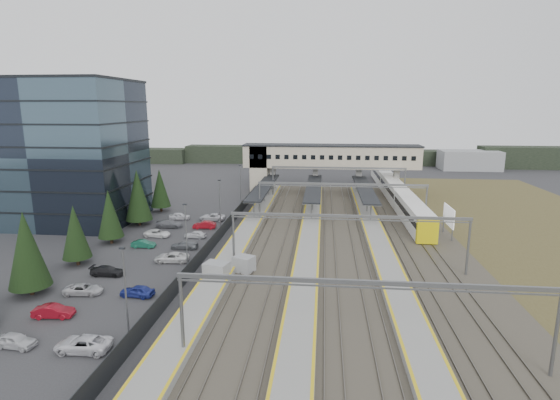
# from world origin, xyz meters

# --- Properties ---
(ground) EXTENTS (220.00, 220.00, 0.00)m
(ground) POSITION_xyz_m (0.00, 0.00, 0.00)
(ground) COLOR #2B2B2D
(ground) RESTS_ON ground
(office_building) EXTENTS (24.30, 18.30, 24.30)m
(office_building) POSITION_xyz_m (-36.00, 12.00, 12.19)
(office_building) COLOR #354956
(office_building) RESTS_ON ground
(conifer_row) EXTENTS (4.42, 49.82, 9.50)m
(conifer_row) POSITION_xyz_m (-22.00, -3.86, 4.84)
(conifer_row) COLOR black
(conifer_row) RESTS_ON ground
(car_park) EXTENTS (10.59, 44.64, 1.29)m
(car_park) POSITION_xyz_m (-13.42, -5.43, 0.61)
(car_park) COLOR silver
(car_park) RESTS_ON ground
(lampposts) EXTENTS (0.50, 53.25, 8.07)m
(lampposts) POSITION_xyz_m (-8.00, 1.25, 4.34)
(lampposts) COLOR slate
(lampposts) RESTS_ON ground
(fence) EXTENTS (0.08, 90.00, 2.00)m
(fence) POSITION_xyz_m (-6.50, 5.00, 1.00)
(fence) COLOR #26282B
(fence) RESTS_ON ground
(relay_cabin_near) EXTENTS (3.08, 2.56, 2.24)m
(relay_cabin_near) POSITION_xyz_m (-3.12, -12.42, 1.12)
(relay_cabin_near) COLOR gray
(relay_cabin_near) RESTS_ON ground
(relay_cabin_far) EXTENTS (2.84, 2.66, 2.08)m
(relay_cabin_far) POSITION_xyz_m (-0.45, -9.52, 1.04)
(relay_cabin_far) COLOR gray
(relay_cabin_far) RESTS_ON ground
(rail_corridor) EXTENTS (34.00, 90.00, 0.92)m
(rail_corridor) POSITION_xyz_m (9.34, 5.00, 0.29)
(rail_corridor) COLOR #3D382E
(rail_corridor) RESTS_ON ground
(canopies) EXTENTS (23.10, 30.00, 3.28)m
(canopies) POSITION_xyz_m (7.00, 27.00, 3.92)
(canopies) COLOR black
(canopies) RESTS_ON ground
(footbridge) EXTENTS (40.40, 6.40, 11.20)m
(footbridge) POSITION_xyz_m (7.70, 42.00, 7.93)
(footbridge) COLOR tan
(footbridge) RESTS_ON ground
(gantries) EXTENTS (28.40, 62.28, 7.17)m
(gantries) POSITION_xyz_m (12.00, 3.00, 6.00)
(gantries) COLOR slate
(gantries) RESTS_ON ground
(train) EXTENTS (3.06, 63.88, 3.85)m
(train) POSITION_xyz_m (24.00, 34.98, 2.19)
(train) COLOR white
(train) RESTS_ON ground
(billboard) EXTENTS (0.20, 5.81, 4.90)m
(billboard) POSITION_xyz_m (28.07, 7.92, 3.28)
(billboard) COLOR slate
(billboard) RESTS_ON ground
(treeline_far) EXTENTS (170.00, 19.00, 7.00)m
(treeline_far) POSITION_xyz_m (23.81, 92.28, 2.95)
(treeline_far) COLOR black
(treeline_far) RESTS_ON ground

